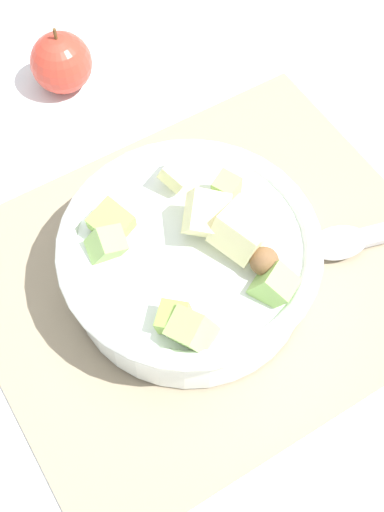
# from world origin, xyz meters

# --- Properties ---
(ground_plane) EXTENTS (2.40, 2.40, 0.00)m
(ground_plane) POSITION_xyz_m (0.00, 0.00, 0.00)
(ground_plane) COLOR silver
(placemat) EXTENTS (0.41, 0.34, 0.01)m
(placemat) POSITION_xyz_m (0.00, 0.00, 0.00)
(placemat) COLOR gray
(placemat) RESTS_ON ground_plane
(salad_bowl) EXTENTS (0.22, 0.22, 0.11)m
(salad_bowl) POSITION_xyz_m (0.02, 0.00, 0.05)
(salad_bowl) COLOR white
(salad_bowl) RESTS_ON placemat
(serving_spoon) EXTENTS (0.20, 0.08, 0.01)m
(serving_spoon) POSITION_xyz_m (-0.16, 0.05, 0.01)
(serving_spoon) COLOR #B7B7BC
(serving_spoon) RESTS_ON placemat
(whole_apple) EXTENTS (0.07, 0.07, 0.08)m
(whole_apple) POSITION_xyz_m (0.01, -0.28, 0.03)
(whole_apple) COLOR #BC3828
(whole_apple) RESTS_ON ground_plane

